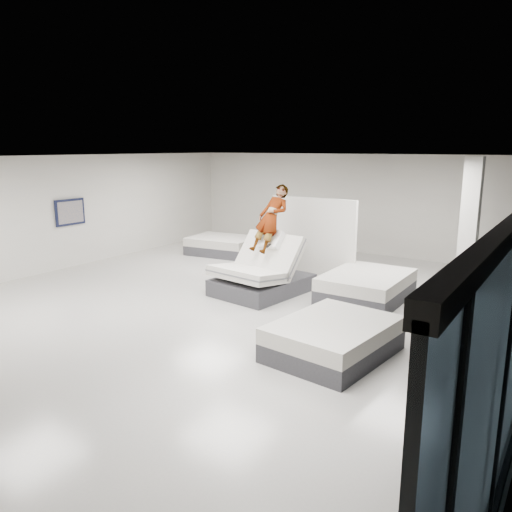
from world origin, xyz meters
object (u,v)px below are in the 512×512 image
object	(u,v)px
person	(271,234)
column	(469,224)
flat_bed_right_far	(366,286)
flat_bed_right_near	(333,339)
flat_bed_left_far	(222,245)
remote	(268,246)
hero_bed	(261,276)
divider_panel	(312,240)
wall_poster	(70,212)

from	to	relation	value
person	column	xyz separation A→B (m)	(3.89, 2.88, 0.20)
flat_bed_right_far	flat_bed_right_near	distance (m)	3.37
person	flat_bed_left_far	world-z (taller)	person
flat_bed_right_near	flat_bed_left_far	world-z (taller)	flat_bed_right_near
remote	flat_bed_right_far	distance (m)	2.43
hero_bed	remote	bearing A→B (deg)	-6.41
remote	divider_panel	distance (m)	1.76
hero_bed	flat_bed_right_far	size ratio (longest dim) A/B	1.08
remote	flat_bed_left_far	distance (m)	4.89
hero_bed	wall_poster	bearing A→B (deg)	-172.67
remote	divider_panel	world-z (taller)	divider_panel
person	remote	size ratio (longest dim) A/B	12.45
hero_bed	flat_bed_right_near	distance (m)	3.82
person	flat_bed_right_near	world-z (taller)	person
person	flat_bed_right_far	world-z (taller)	person
remote	column	bearing A→B (deg)	48.58
column	remote	bearing A→B (deg)	-138.78
hero_bed	flat_bed_right_far	world-z (taller)	hero_bed
hero_bed	flat_bed_left_far	xyz separation A→B (m)	(-3.49, 3.04, -0.15)
flat_bed_right_near	divider_panel	bearing A→B (deg)	121.67
column	person	bearing A→B (deg)	-143.48
hero_bed	wall_poster	world-z (taller)	wall_poster
flat_bed_right_far	column	size ratio (longest dim) A/B	0.69
remote	flat_bed_right_far	bearing A→B (deg)	32.02
hero_bed	flat_bed_right_near	world-z (taller)	hero_bed
hero_bed	remote	xyz separation A→B (m)	(0.22, -0.02, 0.75)
remote	flat_bed_right_near	world-z (taller)	remote
flat_bed_left_far	wall_poster	xyz separation A→B (m)	(-2.52, -3.81, 1.32)
flat_bed_right_far	flat_bed_left_far	xyz separation A→B (m)	(-5.76, 2.12, -0.02)
flat_bed_left_far	wall_poster	size ratio (longest dim) A/B	2.32
person	flat_bed_right_far	xyz separation A→B (m)	(2.23, 0.57, -1.10)
wall_poster	remote	bearing A→B (deg)	6.85
person	divider_panel	size ratio (longest dim) A/B	0.73
divider_panel	flat_bed_right_near	world-z (taller)	divider_panel
flat_bed_right_near	flat_bed_left_far	distance (m)	8.44
wall_poster	column	bearing A→B (deg)	21.93
person	remote	distance (m)	0.47
hero_bed	column	xyz separation A→B (m)	(3.93, 3.23, 1.17)
person	remote	xyz separation A→B (m)	(0.17, -0.38, -0.22)
remote	flat_bed_right_near	size ratio (longest dim) A/B	0.06
flat_bed_right_near	wall_poster	world-z (taller)	wall_poster
divider_panel	column	distance (m)	3.82
remote	column	size ratio (longest dim) A/B	0.04
person	flat_bed_right_near	bearing A→B (deg)	-35.49
person	column	size ratio (longest dim) A/B	0.54
flat_bed_right_near	flat_bed_right_far	bearing A→B (deg)	102.22
column	flat_bed_right_near	bearing A→B (deg)	-99.55
flat_bed_right_near	wall_poster	size ratio (longest dim) A/B	2.41
remote	column	world-z (taller)	column
hero_bed	flat_bed_right_far	xyz separation A→B (m)	(2.27, 0.92, -0.13)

